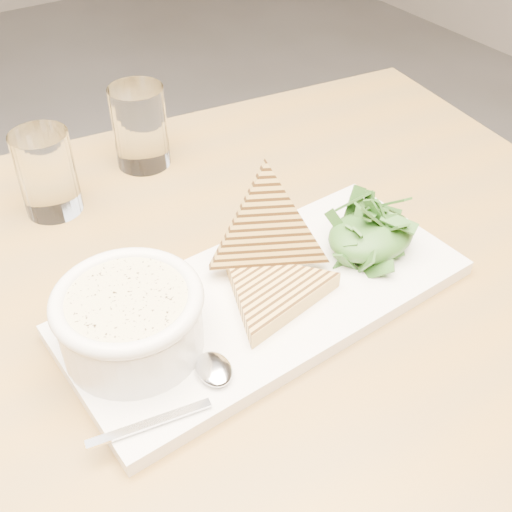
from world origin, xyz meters
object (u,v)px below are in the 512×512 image
platter (267,298)px  glass_far (140,127)px  table_top (148,330)px  soup_bowl (131,326)px  glass_near (47,173)px

platter → glass_far: (0.01, 0.31, 0.05)m
table_top → glass_far: (0.13, 0.26, 0.07)m
soup_bowl → table_top: bearing=55.0°
glass_far → glass_near: bearing=-165.0°
table_top → soup_bowl: bearing=-125.0°
platter → glass_far: glass_far is taller
table_top → glass_near: 0.24m
soup_bowl → platter: bearing=-3.5°
soup_bowl → glass_far: bearing=63.1°
platter → glass_near: (-0.12, 0.28, 0.04)m
table_top → glass_near: size_ratio=11.12×
soup_bowl → glass_far: 0.34m
platter → glass_near: bearing=113.9°
table_top → platter: bearing=-24.8°
platter → glass_far: 0.32m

